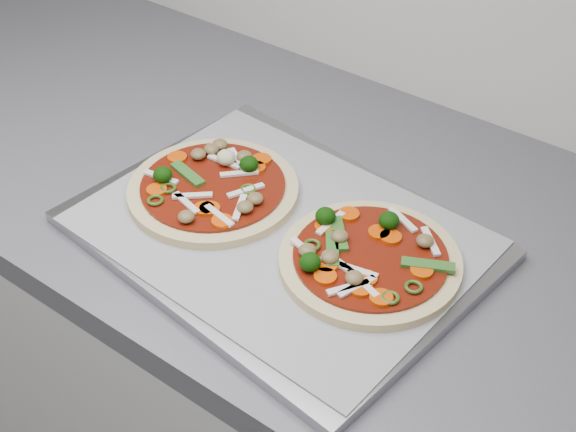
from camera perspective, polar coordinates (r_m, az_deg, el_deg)
The scene contains 4 objects.
baking_tray at distance 0.94m, azimuth -0.62°, elevation -1.41°, with size 0.46×0.34×0.01m, color #94949A.
parchment at distance 0.94m, azimuth -0.62°, elevation -1.02°, with size 0.44×0.32×0.00m, color gray.
pizza_left at distance 0.99m, azimuth -5.33°, elevation 2.06°, with size 0.29×0.29×0.04m.
pizza_right at distance 0.89m, azimuth 5.67°, elevation -3.01°, with size 0.28×0.28×0.03m.
Camera 1 is at (-0.08, 0.65, 1.53)m, focal length 50.00 mm.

